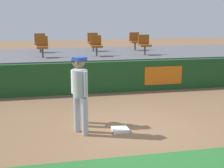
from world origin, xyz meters
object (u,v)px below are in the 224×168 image
object	(u,v)px
seat_back_right	(135,40)
seat_front_left	(42,46)
seat_back_center	(93,41)
seat_front_center	(96,44)
player_runner_visitor	(80,90)
first_base	(120,130)
player_fielder_home	(78,87)
seat_front_right	(144,44)
seat_back_left	(40,42)

from	to	relation	value
seat_back_right	seat_front_left	xyz separation A→B (m)	(-4.30, -1.80, -0.00)
seat_back_center	seat_front_left	bearing A→B (deg)	-141.85
seat_front_center	player_runner_visitor	bearing A→B (deg)	-103.13
seat_front_left	first_base	bearing A→B (deg)	-71.43
player_fielder_home	seat_front_right	bearing A→B (deg)	136.63
player_fielder_home	seat_back_center	world-z (taller)	seat_back_center
player_runner_visitor	seat_front_right	bearing A→B (deg)	119.78
seat_back_left	seat_back_center	size ratio (longest dim) A/B	1.00
player_fielder_home	seat_front_center	distance (m)	4.98
seat_front_right	seat_back_center	size ratio (longest dim) A/B	1.00
seat_front_left	seat_front_right	bearing A→B (deg)	0.01
seat_back_left	seat_front_left	xyz separation A→B (m)	(0.11, -1.80, -0.00)
seat_front_right	seat_back_center	world-z (taller)	same
seat_back_right	seat_front_center	world-z (taller)	same
first_base	player_fielder_home	size ratio (longest dim) A/B	0.23
player_fielder_home	seat_front_right	world-z (taller)	seat_front_right
player_fielder_home	seat_back_center	distance (m)	6.75
first_base	seat_front_center	bearing A→B (deg)	86.89
seat_front_left	seat_back_center	bearing A→B (deg)	38.15
seat_front_left	seat_front_center	size ratio (longest dim) A/B	1.00
player_runner_visitor	seat_back_right	bearing A→B (deg)	125.91
seat_back_left	seat_front_left	distance (m)	1.80
first_base	seat_front_right	distance (m)	6.23
seat_front_left	seat_front_center	bearing A→B (deg)	0.00
seat_back_left	seat_back_right	size ratio (longest dim) A/B	1.00
seat_front_center	seat_back_right	bearing A→B (deg)	40.03
seat_back_right	seat_front_left	size ratio (longest dim) A/B	1.00
seat_front_center	seat_back_left	bearing A→B (deg)	141.53
seat_back_right	seat_back_center	bearing A→B (deg)	180.00
seat_front_left	seat_front_center	distance (m)	2.16
seat_front_right	seat_back_left	world-z (taller)	same
player_runner_visitor	seat_front_right	world-z (taller)	seat_front_right
player_runner_visitor	seat_back_left	world-z (taller)	seat_back_left
first_base	seat_front_right	world-z (taller)	seat_front_right
seat_front_right	seat_back_center	bearing A→B (deg)	136.81
player_fielder_home	seat_front_left	distance (m)	4.90
seat_back_left	seat_back_center	distance (m)	2.40
seat_front_right	seat_back_right	distance (m)	1.80
player_runner_visitor	player_fielder_home	bearing A→B (deg)	150.47
seat_back_left	seat_front_center	size ratio (longest dim) A/B	1.00
player_fielder_home	player_runner_visitor	xyz separation A→B (m)	(-0.01, -0.70, 0.08)
player_runner_visitor	seat_back_left	xyz separation A→B (m)	(-0.99, 7.27, 0.58)
player_fielder_home	seat_front_center	xyz separation A→B (m)	(1.27, 4.77, 0.66)
seat_back_center	seat_front_right	bearing A→B (deg)	-43.19
seat_front_right	seat_front_left	size ratio (longest dim) A/B	1.00
player_runner_visitor	seat_back_center	size ratio (longest dim) A/B	2.25
player_fielder_home	seat_front_left	size ratio (longest dim) A/B	2.09
first_base	seat_back_left	size ratio (longest dim) A/B	0.48
seat_back_center	seat_back_right	world-z (taller)	same
player_runner_visitor	seat_back_right	size ratio (longest dim) A/B	2.25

